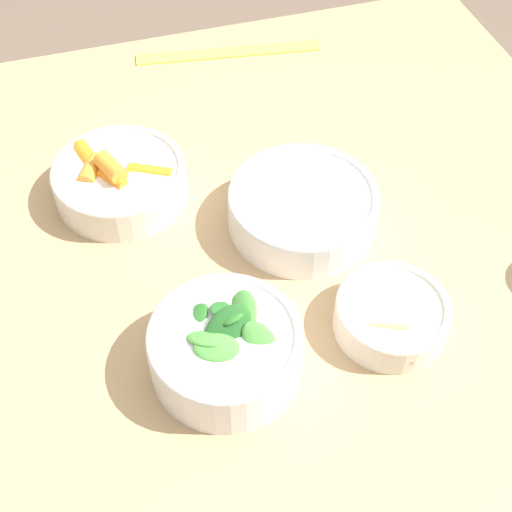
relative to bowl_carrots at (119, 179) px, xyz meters
name	(u,v)px	position (x,y,z in m)	size (l,w,h in m)	color
ground_plane	(268,482)	(0.17, -0.14, -0.76)	(10.00, 10.00, 0.00)	brown
dining_table	(273,300)	(0.17, -0.14, -0.14)	(0.97, 0.98, 0.74)	tan
bowl_carrots	(119,179)	(0.00, 0.00, 0.00)	(0.17, 0.17, 0.07)	silver
bowl_greens	(226,347)	(0.06, -0.29, 0.01)	(0.16, 0.16, 0.09)	white
bowl_beans_hotdog	(303,209)	(0.21, -0.12, 0.00)	(0.19, 0.19, 0.06)	white
bowl_cookies	(391,315)	(0.25, -0.30, 0.00)	(0.13, 0.13, 0.04)	silver
ruler	(229,52)	(0.22, 0.27, -0.03)	(0.30, 0.07, 0.00)	#EADB4C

